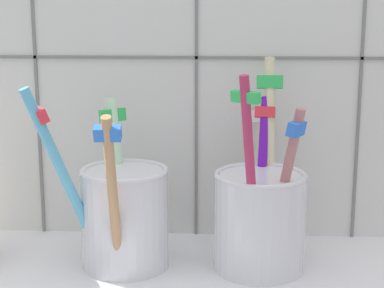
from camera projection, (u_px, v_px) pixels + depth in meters
tile_wall_back at (197, 34)px, 61.79cm from camera, size 64.00×2.20×45.00cm
toothbrush_cup_left at (123, 213)px, 56.13cm from camera, size 11.74×12.85×16.86cm
toothbrush_cup_right at (260, 214)px, 55.78cm from camera, size 8.22×13.63×18.56cm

